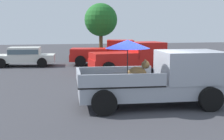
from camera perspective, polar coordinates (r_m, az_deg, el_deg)
ground_plane at (r=10.83m, az=7.19°, el=-6.59°), size 80.00×80.00×0.00m
pickup_truck_main at (r=10.74m, az=9.51°, el=-1.36°), size 5.17×2.55×2.31m
pickup_truck_red at (r=22.10m, az=-1.04°, el=3.23°), size 5.07×2.93×1.80m
pickup_truck_far at (r=18.88m, az=3.80°, el=2.39°), size 4.94×2.51×1.80m
parked_sedan_near at (r=22.27m, az=-16.16°, el=2.61°), size 4.44×2.27×1.33m
tree_by_lot at (r=26.57m, az=-2.11°, el=9.34°), size 2.84×2.84×4.78m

